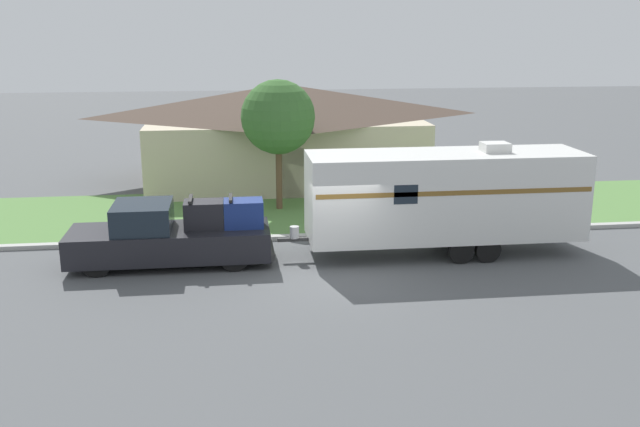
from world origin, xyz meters
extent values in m
plane|color=#515456|center=(0.00, 0.00, 0.00)|extent=(120.00, 120.00, 0.00)
cube|color=#ADADA8|center=(0.00, 3.75, 0.07)|extent=(80.00, 0.30, 0.14)
cube|color=#568442|center=(0.00, 7.40, 0.01)|extent=(80.00, 7.00, 0.03)
cube|color=beige|center=(-0.50, 13.35, 1.45)|extent=(11.83, 7.96, 2.90)
pyramid|color=#4C3D33|center=(-0.50, 13.35, 3.62)|extent=(12.78, 8.59, 1.44)
cube|color=#4C3828|center=(-0.50, 9.40, 1.05)|extent=(1.00, 0.06, 2.10)
cylinder|color=black|center=(-6.78, 0.83, 0.41)|extent=(0.82, 0.28, 0.82)
cylinder|color=black|center=(-6.78, 2.52, 0.41)|extent=(0.82, 0.28, 0.82)
cylinder|color=black|center=(-2.92, 0.83, 0.41)|extent=(0.82, 0.28, 0.82)
cylinder|color=black|center=(-2.92, 2.52, 0.41)|extent=(0.82, 0.28, 0.82)
cube|color=black|center=(-6.11, 1.68, 0.65)|extent=(3.21, 2.05, 0.86)
cube|color=#19232D|center=(-5.53, 1.68, 1.48)|extent=(1.67, 1.89, 0.79)
cube|color=black|center=(-3.19, 1.68, 0.65)|extent=(2.64, 2.05, 0.86)
cube|color=#333333|center=(-1.81, 1.68, 0.34)|extent=(0.12, 1.85, 0.20)
cube|color=black|center=(-3.77, 1.68, 1.48)|extent=(1.15, 0.86, 0.80)
cube|color=black|center=(-4.14, 1.68, 1.96)|extent=(0.10, 0.95, 0.08)
cube|color=navy|center=(-2.61, 1.68, 1.48)|extent=(1.15, 0.86, 0.80)
cube|color=black|center=(-2.97, 1.68, 1.96)|extent=(0.10, 0.95, 0.08)
cylinder|color=black|center=(3.77, 0.66, 0.38)|extent=(0.76, 0.22, 0.76)
cylinder|color=black|center=(3.77, 2.69, 0.38)|extent=(0.76, 0.22, 0.76)
cylinder|color=black|center=(4.61, 0.66, 0.38)|extent=(0.76, 0.22, 0.76)
cylinder|color=black|center=(4.61, 2.69, 0.38)|extent=(0.76, 0.22, 0.76)
cube|color=silver|center=(3.52, 1.68, 1.86)|extent=(8.39, 2.31, 2.60)
cube|color=brown|center=(3.52, 0.52, 2.19)|extent=(8.22, 0.01, 0.14)
cube|color=#383838|center=(-1.15, 1.68, 0.61)|extent=(0.94, 0.12, 0.10)
cylinder|color=silver|center=(-1.10, 1.68, 0.84)|extent=(0.28, 0.28, 0.36)
cube|color=silver|center=(5.03, 1.68, 3.30)|extent=(0.80, 0.68, 0.28)
cube|color=#19232D|center=(2.01, 0.52, 2.19)|extent=(0.70, 0.01, 0.56)
cylinder|color=brown|center=(-4.03, 4.60, 0.51)|extent=(0.09, 0.09, 1.02)
cube|color=#B2B2B2|center=(-4.03, 4.60, 1.13)|extent=(0.48, 0.20, 0.22)
cylinder|color=brown|center=(-1.12, 7.79, 1.26)|extent=(0.24, 0.24, 2.51)
sphere|color=#38662D|center=(-1.12, 7.79, 3.56)|extent=(2.79, 2.79, 2.79)
camera|label=1|loc=(-2.93, -18.82, 6.87)|focal=40.00mm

